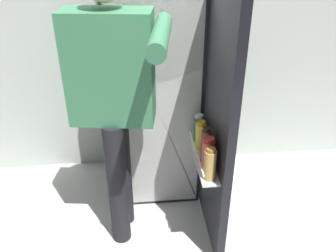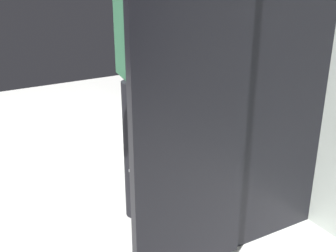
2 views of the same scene
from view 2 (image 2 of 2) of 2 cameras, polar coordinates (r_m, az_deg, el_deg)
The scene contains 3 objects.
ground_plane at distance 2.51m, azimuth -0.63°, elevation -14.09°, with size 6.58×6.58×0.00m, color silver.
refrigerator at distance 2.38m, azimuth 9.93°, elevation 5.11°, with size 0.66×1.15×1.60m.
person at distance 2.30m, azimuth -2.95°, elevation 10.27°, with size 0.56×0.81×1.67m.
Camera 2 is at (1.78, -0.98, 1.47)m, focal length 45.83 mm.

